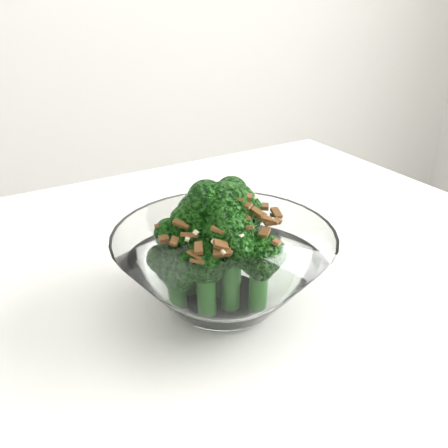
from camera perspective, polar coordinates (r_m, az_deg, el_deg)
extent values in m
cube|color=white|center=(0.50, -16.09, -14.95)|extent=(1.37, 1.10, 0.04)
cylinder|color=white|center=(1.17, 7.84, -10.53)|extent=(0.04, 0.04, 0.71)
cylinder|color=white|center=(0.52, 0.00, -8.77)|extent=(0.09, 0.09, 0.01)
cylinder|color=#1F5917|center=(0.54, -0.69, -3.49)|extent=(0.02, 0.02, 0.04)
sphere|color=#1A5710|center=(0.52, -0.71, -0.49)|extent=(0.04, 0.04, 0.04)
cylinder|color=#1F5917|center=(0.50, -2.50, -4.22)|extent=(0.02, 0.02, 0.07)
sphere|color=#1A5710|center=(0.47, -2.61, 0.92)|extent=(0.05, 0.05, 0.05)
cylinder|color=#1F5917|center=(0.47, 0.76, -6.13)|extent=(0.02, 0.02, 0.07)
sphere|color=#1A5710|center=(0.45, 0.80, -1.08)|extent=(0.05, 0.05, 0.05)
cylinder|color=#1F5917|center=(0.48, -5.39, -7.56)|extent=(0.02, 0.02, 0.04)
sphere|color=#1A5710|center=(0.47, -5.54, -4.51)|extent=(0.04, 0.04, 0.04)
cylinder|color=#1F5917|center=(0.47, -2.01, -7.96)|extent=(0.02, 0.02, 0.05)
sphere|color=#1A5710|center=(0.45, -2.08, -4.28)|extent=(0.04, 0.04, 0.04)
cylinder|color=#1F5917|center=(0.50, -4.24, -5.12)|extent=(0.02, 0.02, 0.05)
sphere|color=#1A5710|center=(0.48, -4.39, -1.24)|extent=(0.05, 0.05, 0.05)
cylinder|color=#1F5917|center=(0.54, 3.80, -3.80)|extent=(0.02, 0.02, 0.04)
sphere|color=#1A5710|center=(0.52, 3.89, -0.90)|extent=(0.04, 0.04, 0.04)
cylinder|color=#1F5917|center=(0.48, 3.95, -7.33)|extent=(0.02, 0.02, 0.05)
sphere|color=#1A5710|center=(0.46, 4.09, -3.52)|extent=(0.04, 0.04, 0.04)
cylinder|color=#1F5917|center=(0.51, 1.04, -3.05)|extent=(0.02, 0.02, 0.08)
sphere|color=#1A5710|center=(0.49, 1.09, 2.10)|extent=(0.05, 0.05, 0.05)
cylinder|color=#1F5917|center=(0.49, 0.00, -4.00)|extent=(0.02, 0.02, 0.08)
sphere|color=#1A5710|center=(0.46, 0.00, 1.84)|extent=(0.05, 0.05, 0.05)
cube|color=brown|center=(0.45, -1.40, 3.51)|extent=(0.01, 0.01, 0.00)
cube|color=brown|center=(0.45, 1.52, 2.86)|extent=(0.01, 0.01, 0.01)
cube|color=brown|center=(0.46, 5.49, 0.21)|extent=(0.01, 0.01, 0.00)
cube|color=brown|center=(0.47, -3.53, 2.13)|extent=(0.01, 0.01, 0.01)
cube|color=brown|center=(0.44, 1.42, 1.32)|extent=(0.01, 0.01, 0.00)
cube|color=brown|center=(0.46, -4.90, 0.03)|extent=(0.02, 0.01, 0.01)
cube|color=brown|center=(0.49, 4.70, 2.01)|extent=(0.01, 0.01, 0.00)
cube|color=brown|center=(0.51, 3.27, 2.58)|extent=(0.01, 0.01, 0.01)
cube|color=brown|center=(0.44, 6.04, -2.07)|extent=(0.01, 0.01, 0.01)
cube|color=brown|center=(0.42, -0.20, -3.31)|extent=(0.02, 0.01, 0.01)
cube|color=brown|center=(0.43, 0.20, -3.05)|extent=(0.01, 0.01, 0.01)
cube|color=brown|center=(0.44, -4.00, -1.24)|extent=(0.02, 0.01, 0.01)
cube|color=brown|center=(0.51, 2.90, 2.56)|extent=(0.01, 0.01, 0.01)
cube|color=brown|center=(0.49, 5.88, 1.08)|extent=(0.01, 0.01, 0.01)
cube|color=brown|center=(0.49, 2.53, 2.77)|extent=(0.01, 0.01, 0.01)
cube|color=brown|center=(0.45, 4.66, -0.94)|extent=(0.01, 0.02, 0.00)
cube|color=brown|center=(0.46, -6.89, -1.69)|extent=(0.01, 0.01, 0.00)
cube|color=brown|center=(0.51, -3.08, 2.75)|extent=(0.01, 0.01, 0.01)
cube|color=brown|center=(0.43, -3.22, -3.49)|extent=(0.02, 0.02, 0.01)
cube|color=brown|center=(0.49, -3.74, 2.25)|extent=(0.02, 0.02, 0.00)
cube|color=brown|center=(0.42, -0.37, -2.41)|extent=(0.01, 0.01, 0.01)
cube|color=brown|center=(0.43, 2.65, -0.37)|extent=(0.01, 0.01, 0.00)
cube|color=brown|center=(0.52, 0.02, 2.62)|extent=(0.01, 0.01, 0.01)
cube|color=brown|center=(0.47, -1.56, 3.48)|extent=(0.02, 0.01, 0.01)
cube|color=brown|center=(0.46, 2.75, 3.15)|extent=(0.01, 0.01, 0.01)
cube|color=brown|center=(0.48, 6.00, 1.27)|extent=(0.01, 0.02, 0.01)
cube|color=brown|center=(0.44, 2.27, 0.50)|extent=(0.01, 0.01, 0.01)
cube|color=brown|center=(0.43, -2.91, -2.76)|extent=(0.01, 0.02, 0.01)
cube|color=brown|center=(0.51, 2.50, 2.86)|extent=(0.01, 0.01, 0.01)
cube|color=brown|center=(0.52, 2.55, 1.94)|extent=(0.01, 0.01, 0.01)
cube|color=brown|center=(0.44, -5.72, -1.97)|extent=(0.01, 0.01, 0.01)
cube|color=brown|center=(0.51, -1.52, 3.01)|extent=(0.01, 0.01, 0.01)
cube|color=brown|center=(0.46, 6.02, 0.31)|extent=(0.01, 0.01, 0.01)
cube|color=brown|center=(0.46, 3.81, 1.38)|extent=(0.01, 0.01, 0.01)
cube|color=brown|center=(0.46, -3.45, 2.14)|extent=(0.02, 0.01, 0.01)
cube|color=brown|center=(0.49, -5.12, 1.54)|extent=(0.01, 0.01, 0.00)
cube|color=brown|center=(0.52, 1.22, 3.00)|extent=(0.01, 0.01, 0.01)
cube|color=brown|center=(0.45, 2.43, 2.19)|extent=(0.01, 0.01, 0.00)
cube|color=brown|center=(0.43, -3.00, -4.22)|extent=(0.01, 0.01, 0.01)
cube|color=brown|center=(0.43, -0.68, -0.65)|extent=(0.01, 0.01, 0.01)
cube|color=brown|center=(0.46, 4.64, 0.65)|extent=(0.02, 0.01, 0.01)
cube|color=brown|center=(0.47, -7.07, -0.23)|extent=(0.02, 0.01, 0.01)
cube|color=beige|center=(0.48, 3.55, 3.02)|extent=(0.00, 0.00, 0.00)
cube|color=beige|center=(0.49, 1.95, 3.20)|extent=(0.01, 0.01, 0.01)
cube|color=beige|center=(0.43, 1.96, -1.36)|extent=(0.01, 0.01, 0.00)
cube|color=beige|center=(0.43, 0.16, 0.36)|extent=(0.01, 0.01, 0.01)
cube|color=beige|center=(0.44, 1.34, 1.82)|extent=(0.00, 0.01, 0.00)
cube|color=beige|center=(0.43, -1.06, -2.08)|extent=(0.01, 0.01, 0.01)
cube|color=beige|center=(0.43, 1.07, -2.04)|extent=(0.01, 0.01, 0.00)
cube|color=beige|center=(0.44, -3.23, -0.97)|extent=(0.01, 0.01, 0.01)
cube|color=beige|center=(0.48, -4.50, 2.36)|extent=(0.00, 0.01, 0.00)
cube|color=beige|center=(0.42, 0.00, -3.25)|extent=(0.01, 0.01, 0.01)
cube|color=beige|center=(0.44, -4.20, -1.72)|extent=(0.01, 0.01, 0.00)
cube|color=beige|center=(0.50, -4.96, 1.92)|extent=(0.01, 0.01, 0.01)
cube|color=beige|center=(0.47, 4.84, 1.14)|extent=(0.01, 0.00, 0.00)
cube|color=beige|center=(0.48, -3.54, 2.63)|extent=(0.01, 0.01, 0.01)
cube|color=beige|center=(0.50, 0.71, 3.17)|extent=(0.00, 0.00, 0.00)
cube|color=beige|center=(0.51, 3.86, 2.43)|extent=(0.01, 0.01, 0.00)
cube|color=beige|center=(0.49, 1.43, 3.33)|extent=(0.01, 0.01, 0.01)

